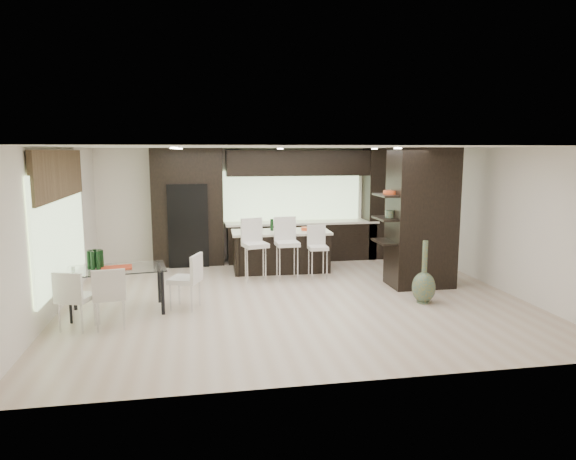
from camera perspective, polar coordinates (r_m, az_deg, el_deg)
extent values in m
plane|color=#C6AE97|center=(9.40, 0.65, -7.50)|extent=(8.00, 8.00, 0.00)
cube|color=white|center=(12.54, -2.33, 2.91)|extent=(8.00, 0.02, 2.70)
cube|color=white|center=(9.25, -24.47, -0.01)|extent=(0.02, 7.00, 2.70)
cube|color=white|center=(10.61, 22.40, 1.16)|extent=(0.02, 7.00, 2.70)
cube|color=white|center=(9.02, 0.68, 9.19)|extent=(8.00, 7.00, 0.02)
cube|color=#B2D199|center=(9.43, -23.94, 0.18)|extent=(0.04, 3.20, 1.90)
cube|color=#B2D199|center=(12.58, 0.40, 3.85)|extent=(3.40, 0.04, 1.20)
cube|color=brown|center=(9.34, -24.11, 5.65)|extent=(0.08, 3.00, 0.80)
cube|color=white|center=(9.27, 0.39, 9.06)|extent=(4.00, 3.00, 0.02)
cube|color=black|center=(12.30, 0.19, 2.80)|extent=(6.80, 0.68, 2.70)
cube|color=black|center=(12.10, -11.02, 0.63)|extent=(0.90, 0.68, 1.90)
cube|color=black|center=(10.29, 14.61, 1.32)|extent=(1.20, 0.80, 2.70)
cube|color=black|center=(11.34, -0.79, -2.35)|extent=(2.17, 0.98, 0.89)
cube|color=silver|center=(10.47, -3.65, -2.92)|extent=(0.55, 0.55, 1.03)
cube|color=silver|center=(10.56, -0.10, -2.78)|extent=(0.48, 0.48, 1.04)
cube|color=silver|center=(10.74, 3.33, -3.02)|extent=(0.40, 0.40, 0.88)
cube|color=black|center=(11.49, 1.38, -3.21)|extent=(1.37, 0.82, 0.49)
cube|color=white|center=(8.93, -18.39, -6.38)|extent=(1.65, 1.07, 0.74)
cube|color=silver|center=(8.20, -19.14, -7.30)|extent=(0.52, 0.52, 0.87)
cube|color=silver|center=(8.31, -22.44, -7.39)|extent=(0.58, 0.58, 0.84)
cube|color=silver|center=(8.82, -11.38, -5.85)|extent=(0.61, 0.61, 0.87)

